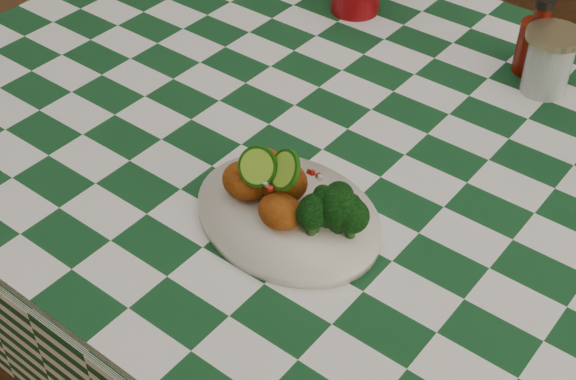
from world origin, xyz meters
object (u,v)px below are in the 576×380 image
Objects in this scene: fried_chicken_pile at (277,182)px; ketchup_bottle at (538,36)px; dining_table at (384,327)px; wooden_chair_left at (467,83)px; mason_jar at (549,62)px; plate at (288,216)px.

ketchup_bottle is at bearing 78.69° from fried_chicken_pile.
wooden_chair_left is at bearing 108.15° from dining_table.
mason_jar is (0.09, 0.28, 0.45)m from dining_table.
dining_table is 0.54m from mason_jar.
fried_chicken_pile reaches higher than wooden_chair_left.
ketchup_bottle is 0.65m from wooden_chair_left.
dining_table is 0.56m from ketchup_bottle.
ketchup_bottle is 0.06m from mason_jar.
mason_jar reaches higher than plate.
wooden_chair_left reaches higher than dining_table.
ketchup_bottle is (0.09, 0.54, 0.06)m from plate.
wooden_chair_left is (-0.19, 0.95, -0.36)m from plate.
plate is 0.31× the size of wooden_chair_left.
plate is 2.55× the size of mason_jar.
ketchup_bottle is 1.25× the size of mason_jar.
dining_table is 0.51m from fried_chicken_pile.
dining_table is at bearing 77.93° from plate.
fried_chicken_pile is at bearing -180.00° from plate.
dining_table is at bearing -97.74° from ketchup_bottle.
fried_chicken_pile is 0.52m from mason_jar.
fried_chicken_pile is 1.20× the size of mason_jar.
fried_chicken_pile is 0.55m from ketchup_bottle.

